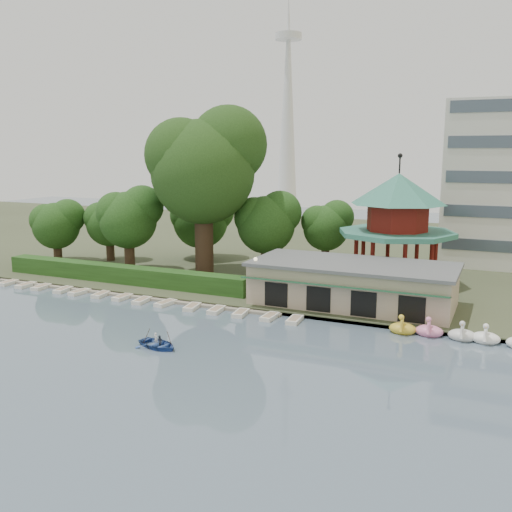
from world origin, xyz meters
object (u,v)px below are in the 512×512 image
Objects in this scene: dock at (126,294)px; big_tree at (205,163)px; rowboat_with_passengers at (158,341)px; pavilion at (397,218)px; boathouse at (353,283)px.

big_tree is at bearing 73.96° from dock.
big_tree is (3.16, 10.99, 12.90)m from dock.
dock is 6.12× the size of rowboat_with_passengers.
big_tree reaches higher than rowboat_with_passengers.
rowboat_with_passengers is (-12.42, -26.46, -6.98)m from pavilion.
rowboat_with_passengers is at bearing -115.13° from pavilion.
dock is 29.14m from pavilion.
boathouse is 19.55m from rowboat_with_passengers.
rowboat_with_passengers is (-10.42, -16.44, -1.87)m from boathouse.
boathouse is at bearing -101.28° from pavilion.
pavilion is 2.43× the size of rowboat_with_passengers.
big_tree reaches higher than pavilion.
pavilion is 30.05m from rowboat_with_passengers.
pavilion is at bearing 78.72° from boathouse.
dock is at bearing -167.76° from boathouse.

